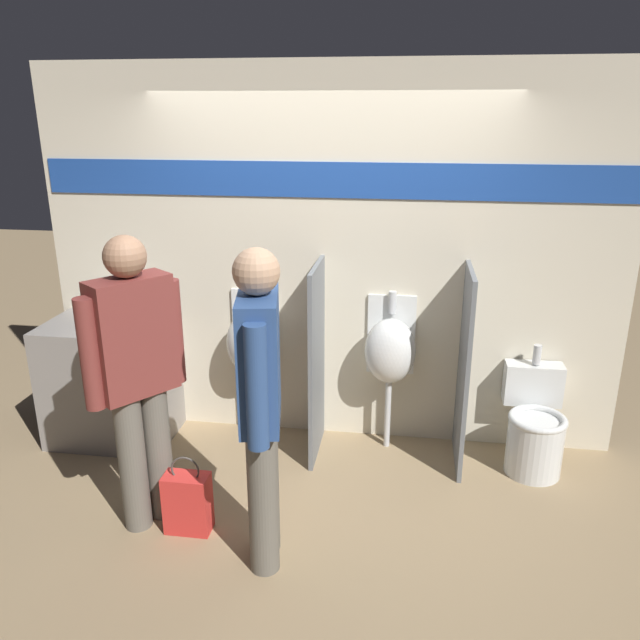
{
  "coord_description": "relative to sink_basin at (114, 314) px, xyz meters",
  "views": [
    {
      "loc": [
        0.57,
        -3.72,
        2.39
      ],
      "look_at": [
        0.0,
        0.17,
        1.05
      ],
      "focal_mm": 35.0,
      "sensor_mm": 36.0,
      "label": 1
    }
  ],
  "objects": [
    {
      "name": "ground_plane",
      "position": [
        1.54,
        -0.33,
        -0.97
      ],
      "size": [
        16.0,
        16.0,
        0.0
      ],
      "primitive_type": "plane",
      "color": "#997F5B"
    },
    {
      "name": "display_wall",
      "position": [
        1.54,
        0.27,
        0.39
      ],
      "size": [
        4.17,
        0.07,
        2.7
      ],
      "color": "beige",
      "rests_on": "ground_plane"
    },
    {
      "name": "sink_counter",
      "position": [
        -0.05,
        -0.06,
        -0.51
      ],
      "size": [
        0.88,
        0.61,
        0.91
      ],
      "color": "gray",
      "rests_on": "ground_plane"
    },
    {
      "name": "sink_basin",
      "position": [
        0.0,
        0.0,
        0.0
      ],
      "size": [
        0.42,
        0.42,
        0.25
      ],
      "color": "silver",
      "rests_on": "sink_counter"
    },
    {
      "name": "cell_phone",
      "position": [
        0.21,
        -0.18,
        -0.05
      ],
      "size": [
        0.07,
        0.14,
        0.01
      ],
      "color": "black",
      "rests_on": "sink_counter"
    },
    {
      "name": "divider_near_counter",
      "position": [
        1.5,
        -0.05,
        -0.27
      ],
      "size": [
        0.03,
        0.58,
        1.4
      ],
      "color": "slate",
      "rests_on": "ground_plane"
    },
    {
      "name": "divider_mid",
      "position": [
        2.51,
        -0.05,
        -0.27
      ],
      "size": [
        0.03,
        0.58,
        1.4
      ],
      "color": "slate",
      "rests_on": "ground_plane"
    },
    {
      "name": "urinal_near_counter",
      "position": [
        1.0,
        0.1,
        -0.21
      ],
      "size": [
        0.36,
        0.3,
        1.17
      ],
      "color": "silver",
      "rests_on": "ground_plane"
    },
    {
      "name": "urinal_far",
      "position": [
        2.01,
        0.1,
        -0.21
      ],
      "size": [
        0.36,
        0.3,
        1.17
      ],
      "color": "silver",
      "rests_on": "ground_plane"
    },
    {
      "name": "toilet",
      "position": [
        3.02,
        -0.06,
        -0.67
      ],
      "size": [
        0.4,
        0.55,
        0.84
      ],
      "color": "silver",
      "rests_on": "ground_plane"
    },
    {
      "name": "person_in_vest",
      "position": [
        1.39,
        -1.23,
        0.01
      ],
      "size": [
        0.28,
        0.61,
        1.77
      ],
      "rotation": [
        0.0,
        0.0,
        1.76
      ],
      "color": "#666056",
      "rests_on": "ground_plane"
    },
    {
      "name": "person_with_lanyard",
      "position": [
        0.62,
        -1.0,
        0.01
      ],
      "size": [
        0.42,
        0.51,
        1.76
      ],
      "rotation": [
        0.0,
        0.0,
        0.92
      ],
      "color": "#666056",
      "rests_on": "ground_plane"
    },
    {
      "name": "shopping_bag",
      "position": [
        0.89,
        -1.07,
        -0.78
      ],
      "size": [
        0.27,
        0.15,
        0.5
      ],
      "color": "red",
      "rests_on": "ground_plane"
    }
  ]
}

